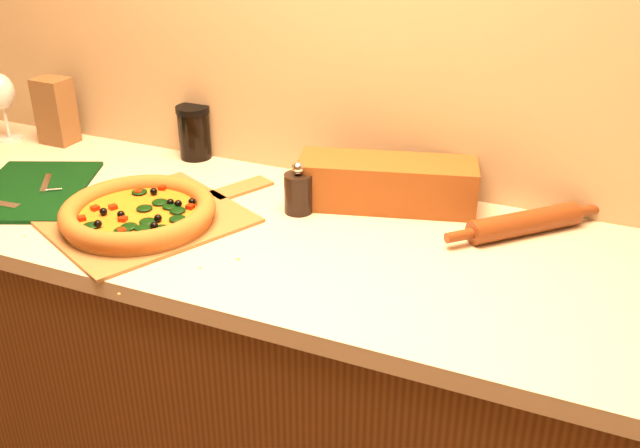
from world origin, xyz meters
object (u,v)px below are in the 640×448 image
Objects in this scene: rolling_pin at (525,223)px; dark_jar at (194,132)px; cutting_board at (30,190)px; pepper_grinder at (298,192)px; pizza at (138,212)px; wine_glass at (1,93)px; pizza_peel at (152,217)px.

rolling_pin is 0.92m from dark_jar.
pepper_grinder is (0.66, 0.17, 0.05)m from cutting_board.
cutting_board is 1.45× the size of rolling_pin.
pizza is 0.81× the size of cutting_board.
cutting_board is 0.45m from wine_glass.
pizza_peel is 3.00× the size of wine_glass.
pizza_peel is at bearing 78.41° from pizza.
dark_jar reaches higher than rolling_pin.
wine_glass reaches higher than rolling_pin.
dark_jar is (0.59, 0.10, -0.07)m from wine_glass.
pepper_grinder reaches higher than pizza_peel.
dark_jar is (-0.12, 0.37, 0.07)m from pizza_peel.
wine_glass is (-0.70, 0.28, 0.14)m from pizza_peel.
pizza is 0.86m from rolling_pin.
pizza is 1.76× the size of wine_glass.
dark_jar is (-0.41, 0.20, 0.02)m from pepper_grinder.
pizza_peel is at bearing -21.42° from wine_glass.
pizza_peel is 0.84m from rolling_pin.
rolling_pin is at bearing 10.86° from pepper_grinder.
wine_glass reaches higher than pizza_peel.
pizza is 0.37m from pepper_grinder.
rolling_pin is at bearing 20.54° from pizza.
cutting_board is (-0.37, 0.00, 0.00)m from pizza_peel.
cutting_board reaches higher than pizza_peel.
pizza is at bearing -75.18° from dark_jar.
wine_glass reaches higher than dark_jar.
cutting_board is at bearing 173.92° from pizza.
wine_glass reaches higher than pepper_grinder.
pizza_peel is 1.38× the size of cutting_board.
wine_glass is at bearing -170.67° from dark_jar.
pepper_grinder reaches higher than rolling_pin.
rolling_pin is (0.81, 0.30, -0.00)m from pizza.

